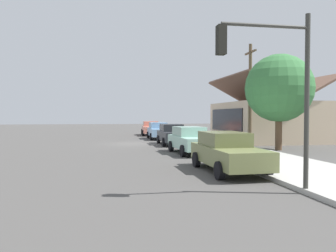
# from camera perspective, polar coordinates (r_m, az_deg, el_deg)

# --- Properties ---
(ground_plane) EXTENTS (120.00, 120.00, 0.00)m
(ground_plane) POSITION_cam_1_polar(r_m,az_deg,el_deg) (26.66, -5.74, -3.06)
(ground_plane) COLOR #4C4947
(sidewalk_curb) EXTENTS (60.00, 4.20, 0.16)m
(sidewalk_curb) POSITION_cam_1_polar(r_m,az_deg,el_deg) (27.65, 5.92, -2.72)
(sidewalk_curb) COLOR #B2AFA8
(sidewalk_curb) RESTS_ON ground
(car_coral) EXTENTS (4.96, 2.27, 1.59)m
(car_coral) POSITION_cam_1_polar(r_m,az_deg,el_deg) (37.76, -3.00, -0.36)
(car_coral) COLOR #EA8C75
(car_coral) RESTS_ON ground
(car_skyblue) EXTENTS (4.56, 2.04, 1.59)m
(car_skyblue) POSITION_cam_1_polar(r_m,az_deg,el_deg) (31.66, -1.65, -0.80)
(car_skyblue) COLOR #8CB7E0
(car_skyblue) RESTS_ON ground
(car_charcoal) EXTENTS (4.72, 2.04, 1.59)m
(car_charcoal) POSITION_cam_1_polar(r_m,az_deg,el_deg) (25.73, 0.70, -1.41)
(car_charcoal) COLOR #2D3035
(car_charcoal) RESTS_ON ground
(car_seafoam) EXTENTS (4.62, 2.19, 1.59)m
(car_seafoam) POSITION_cam_1_polar(r_m,az_deg,el_deg) (19.85, 3.91, -2.39)
(car_seafoam) COLOR #9ED1BC
(car_seafoam) RESTS_ON ground
(car_olive) EXTENTS (4.78, 2.10, 1.59)m
(car_olive) POSITION_cam_1_polar(r_m,az_deg,el_deg) (13.66, 10.17, -4.35)
(car_olive) COLOR olive
(car_olive) RESTS_ON ground
(storefront_building) EXTENTS (9.68, 8.24, 5.65)m
(storefront_building) POSITION_cam_1_polar(r_m,az_deg,el_deg) (30.78, 16.94, 1.00)
(storefront_building) COLOR #CCB293
(storefront_building) RESTS_ON ground
(shade_tree) EXTENTS (4.41, 4.41, 6.26)m
(shade_tree) POSITION_cam_1_polar(r_m,az_deg,el_deg) (22.81, 18.62, 6.17)
(shade_tree) COLOR brown
(shade_tree) RESTS_ON ground
(traffic_light_main) EXTENTS (0.37, 2.79, 5.20)m
(traffic_light_main) POSITION_cam_1_polar(r_m,az_deg,el_deg) (9.91, 17.66, 8.74)
(traffic_light_main) COLOR #383833
(traffic_light_main) RESTS_ON ground
(utility_pole_wooden) EXTENTS (1.80, 0.24, 7.50)m
(utility_pole_wooden) POSITION_cam_1_polar(r_m,az_deg,el_deg) (25.11, 13.99, 5.56)
(utility_pole_wooden) COLOR brown
(utility_pole_wooden) RESTS_ON ground
(fire_hydrant_red) EXTENTS (0.22, 0.22, 0.71)m
(fire_hydrant_red) POSITION_cam_1_polar(r_m,az_deg,el_deg) (35.08, 0.10, -1.05)
(fire_hydrant_red) COLOR red
(fire_hydrant_red) RESTS_ON sidewalk_curb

